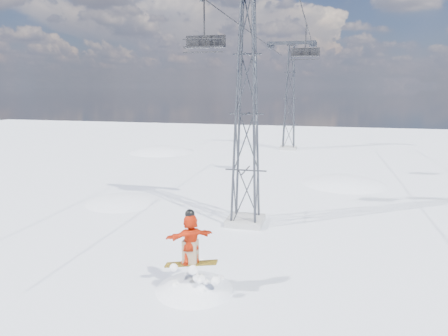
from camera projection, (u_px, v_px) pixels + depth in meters
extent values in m
plane|color=white|center=(173.00, 304.00, 12.68)|extent=(120.00, 120.00, 0.00)
sphere|color=white|center=(129.00, 318.00, 25.37)|extent=(16.00, 16.00, 16.00)
sphere|color=white|center=(336.00, 305.00, 30.30)|extent=(20.00, 20.00, 20.00)
sphere|color=white|center=(165.00, 244.00, 44.22)|extent=(22.00, 22.00, 22.00)
cube|color=#999999|center=(245.00, 221.00, 20.07)|extent=(1.80, 1.80, 0.30)
cube|color=#999999|center=(288.00, 148.00, 43.85)|extent=(1.80, 1.80, 0.30)
cube|color=#303338|center=(292.00, 43.00, 41.63)|extent=(5.00, 0.35, 0.35)
cube|color=#303338|center=(271.00, 45.00, 42.18)|extent=(0.80, 0.25, 0.50)
cube|color=#303338|center=(313.00, 44.00, 41.15)|extent=(0.80, 0.25, 0.50)
cylinder|color=black|center=(247.00, 30.00, 29.38)|extent=(0.06, 51.00, 0.06)
cylinder|color=black|center=(308.00, 28.00, 28.35)|extent=(0.06, 51.00, 0.06)
sphere|color=white|center=(195.00, 335.00, 13.93)|extent=(4.40, 4.40, 4.40)
cube|color=#A58016|center=(191.00, 264.00, 13.08)|extent=(1.76, 0.47, 0.28)
imported|color=red|center=(191.00, 239.00, 12.90)|extent=(1.58, 1.30, 1.69)
cube|color=#887254|center=(191.00, 252.00, 12.99)|extent=(0.59, 0.56, 0.78)
sphere|color=black|center=(190.00, 214.00, 12.74)|extent=(0.32, 0.32, 0.32)
cylinder|color=black|center=(204.00, 23.00, 19.12)|extent=(0.08, 0.08, 2.20)
cube|color=black|center=(204.00, 47.00, 19.34)|extent=(2.00, 0.45, 0.08)
cube|color=black|center=(206.00, 41.00, 19.49)|extent=(2.00, 0.06, 0.55)
cylinder|color=black|center=(203.00, 52.00, 19.15)|extent=(2.00, 0.06, 0.06)
cylinder|color=black|center=(203.00, 39.00, 18.98)|extent=(2.00, 0.05, 0.05)
cylinder|color=black|center=(306.00, 40.00, 26.37)|extent=(0.08, 0.08, 2.08)
cube|color=black|center=(305.00, 56.00, 26.58)|extent=(1.89, 0.42, 0.08)
cube|color=black|center=(305.00, 52.00, 26.72)|extent=(1.89, 0.06, 0.52)
cylinder|color=black|center=(305.00, 59.00, 26.40)|extent=(1.89, 0.06, 0.06)
cylinder|color=black|center=(305.00, 50.00, 26.25)|extent=(1.89, 0.05, 0.05)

